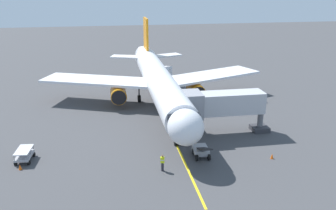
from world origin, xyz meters
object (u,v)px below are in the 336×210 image
(jet_bridge, at_px, (217,104))
(box_truck_rear_apron, at_px, (164,75))
(safety_cone_nose_left, at_px, (272,156))
(ground_crew_marshaller, at_px, (162,163))
(safety_cone_nose_right, at_px, (20,167))
(baggage_cart_portside, at_px, (253,96))
(baggage_cart_near_nose, at_px, (24,155))
(airplane, at_px, (158,80))
(belt_loader_starboard_side, at_px, (201,150))

(jet_bridge, relative_size, box_truck_rear_apron, 2.29)
(box_truck_rear_apron, xyz_separation_m, safety_cone_nose_left, (-5.90, 32.14, -1.11))
(ground_crew_marshaller, bearing_deg, safety_cone_nose_left, -177.40)
(safety_cone_nose_right, bearing_deg, box_truck_rear_apron, -123.10)
(safety_cone_nose_right, bearing_deg, jet_bridge, -166.43)
(jet_bridge, xyz_separation_m, box_truck_rear_apron, (2.10, -24.73, -2.38))
(box_truck_rear_apron, distance_m, safety_cone_nose_left, 32.70)
(baggage_cart_portside, bearing_deg, safety_cone_nose_right, 28.36)
(jet_bridge, bearing_deg, ground_crew_marshaller, 45.22)
(box_truck_rear_apron, height_order, safety_cone_nose_right, box_truck_rear_apron)
(baggage_cart_near_nose, bearing_deg, ground_crew_marshaller, 161.18)
(baggage_cart_near_nose, bearing_deg, safety_cone_nose_right, 86.83)
(airplane, bearing_deg, ground_crew_marshaller, 82.24)
(baggage_cart_portside, xyz_separation_m, box_truck_rear_apron, (11.83, -13.03, 0.73))
(jet_bridge, distance_m, ground_crew_marshaller, 11.55)
(airplane, relative_size, safety_cone_nose_left, 73.15)
(ground_crew_marshaller, distance_m, box_truck_rear_apron, 33.19)
(belt_loader_starboard_side, xyz_separation_m, box_truck_rear_apron, (-1.26, -30.37, 0.67))
(belt_loader_starboard_side, bearing_deg, baggage_cart_near_nose, -7.35)
(jet_bridge, distance_m, safety_cone_nose_right, 22.51)
(baggage_cart_portside, relative_size, box_truck_rear_apron, 0.59)
(baggage_cart_portside, xyz_separation_m, safety_cone_nose_right, (31.35, 16.92, -0.38))
(safety_cone_nose_left, height_order, safety_cone_nose_right, same)
(airplane, relative_size, ground_crew_marshaller, 23.53)
(airplane, distance_m, safety_cone_nose_right, 23.57)
(ground_crew_marshaller, distance_m, safety_cone_nose_left, 11.72)
(ground_crew_marshaller, relative_size, baggage_cart_near_nose, 0.63)
(jet_bridge, relative_size, safety_cone_nose_left, 20.76)
(jet_bridge, bearing_deg, safety_cone_nose_right, 13.57)
(baggage_cart_near_nose, xyz_separation_m, baggage_cart_portside, (-31.24, -15.00, 0.00))
(airplane, xyz_separation_m, safety_cone_nose_right, (16.36, 16.55, -3.73))
(box_truck_rear_apron, distance_m, safety_cone_nose_right, 35.77)
(ground_crew_marshaller, xyz_separation_m, safety_cone_nose_left, (-11.69, -0.53, -0.61))
(ground_crew_marshaller, relative_size, safety_cone_nose_left, 3.11)
(box_truck_rear_apron, bearing_deg, belt_loader_starboard_side, 87.62)
(airplane, distance_m, box_truck_rear_apron, 14.01)
(baggage_cart_near_nose, height_order, baggage_cart_portside, same)
(jet_bridge, xyz_separation_m, baggage_cart_portside, (-9.73, -11.70, -3.11))
(baggage_cart_near_nose, distance_m, safety_cone_nose_left, 25.65)
(safety_cone_nose_right, bearing_deg, airplane, -134.67)
(belt_loader_starboard_side, distance_m, box_truck_rear_apron, 30.40)
(airplane, bearing_deg, baggage_cart_portside, -178.59)
(safety_cone_nose_left, xyz_separation_m, safety_cone_nose_right, (25.43, -2.19, 0.00))
(airplane, relative_size, safety_cone_nose_right, 73.15)
(safety_cone_nose_left, bearing_deg, belt_loader_starboard_side, -13.89)
(jet_bridge, xyz_separation_m, safety_cone_nose_right, (21.62, 5.22, -3.49))
(jet_bridge, bearing_deg, baggage_cart_portside, -129.74)
(baggage_cart_near_nose, distance_m, safety_cone_nose_right, 1.96)
(safety_cone_nose_right, bearing_deg, belt_loader_starboard_side, 178.68)
(baggage_cart_portside, distance_m, safety_cone_nose_right, 35.63)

